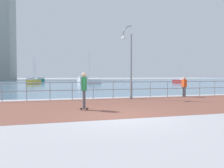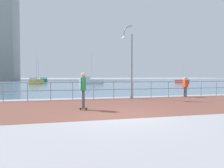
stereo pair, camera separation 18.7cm
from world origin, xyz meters
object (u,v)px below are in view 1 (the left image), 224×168
Objects in this scene: skateboarder at (84,88)px; sailboat_ivory at (180,81)px; sailboat_red at (36,80)px; sailboat_blue at (33,81)px; sailboat_gray at (89,81)px; lamppost at (129,58)px; bystander at (184,85)px.

skateboarder is 40.78m from sailboat_ivory.
sailboat_red reaches higher than sailboat_blue.
sailboat_gray is (5.15, 30.13, -0.45)m from skateboarder.
sailboat_blue reaches higher than skateboarder.
bystander is at bearing 3.10° from lamppost.
lamppost is 30.10m from sailboat_blue.
sailboat_gray is at bearing -15.00° from sailboat_blue.
skateboarder is 9.07m from bystander.
sailboat_gray is at bearing 96.35° from bystander.
skateboarder is at bearing -128.70° from sailboat_ivory.
lamppost reaches higher than bystander.
sailboat_red is at bearing 90.73° from sailboat_blue.
skateboarder is at bearing -99.71° from sailboat_gray.
sailboat_blue is (-4.73, 32.78, -0.52)m from skateboarder.
sailboat_gray is 20.41m from sailboat_ivory.
skateboarder is 0.28× the size of sailboat_gray.
skateboarder is at bearing -152.54° from bystander.
skateboarder is at bearing -132.32° from lamppost.
sailboat_gray is at bearing 80.29° from skateboarder.
lamppost is 2.89× the size of skateboarder.
lamppost is at bearing -93.43° from sailboat_gray.
sailboat_gray is 1.15× the size of sailboat_blue.
sailboat_gray reaches higher than sailboat_blue.
sailboat_blue reaches higher than lamppost.
lamppost is 1.16× the size of sailboat_ivory.
sailboat_blue is at bearing -89.27° from sailboat_red.
bystander is at bearing -83.65° from sailboat_gray.
skateboarder is 33.13m from sailboat_blue.
bystander is (4.46, 0.24, -1.88)m from lamppost.
sailboat_blue is (0.12, -9.18, -0.01)m from sailboat_red.
sailboat_red reaches higher than bystander.
sailboat_red is at bearing 161.52° from sailboat_ivory.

